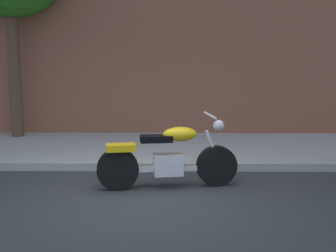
% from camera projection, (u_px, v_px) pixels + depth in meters
% --- Properties ---
extents(ground_plane, '(60.00, 60.00, 0.00)m').
position_uv_depth(ground_plane, '(140.00, 201.00, 5.92)').
color(ground_plane, '#303335').
extents(sidewalk, '(22.36, 3.16, 0.14)m').
position_uv_depth(sidewalk, '(152.00, 149.00, 9.04)').
color(sidewalk, '#A2A2A2').
rests_on(sidewalk, ground).
extents(motorcycle, '(2.15, 0.71, 1.13)m').
position_uv_depth(motorcycle, '(168.00, 159.00, 6.48)').
color(motorcycle, black).
rests_on(motorcycle, ground).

